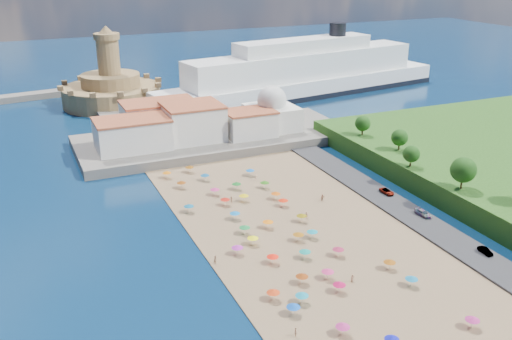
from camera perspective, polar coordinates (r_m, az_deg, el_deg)
name	(u,v)px	position (r m, az deg, el deg)	size (l,w,h in m)	color
ground	(285,244)	(125.90, 2.92, -7.41)	(700.00, 700.00, 0.00)	#071938
terrace	(215,139)	(191.12, -4.14, 3.16)	(90.00, 36.00, 3.00)	#59544C
jetty	(127,120)	(218.28, -12.74, 4.88)	(18.00, 70.00, 2.40)	#59544C
waterfront_buildings	(176,124)	(186.13, -8.05, 4.57)	(57.00, 29.00, 11.00)	silver
domed_building	(272,112)	(194.52, 1.59, 5.82)	(16.00, 16.00, 15.00)	silver
fortress	(111,89)	(245.64, -14.27, 7.84)	(40.00, 40.00, 32.40)	#A07C50
cruise_ship	(303,75)	(254.58, 4.74, 9.41)	(141.37, 41.64, 30.55)	black
beach_parasols	(303,260)	(115.96, 4.75, -8.92)	(32.53, 116.07, 2.20)	gray
beachgoers	(301,243)	(124.07, 4.48, -7.31)	(37.11, 92.96, 1.85)	tan
parked_cars	(440,224)	(138.30, 17.96, -5.13)	(2.29, 51.33, 1.38)	gray
hillside_trees	(489,179)	(143.72, 22.24, -0.84)	(14.97, 109.91, 8.11)	#382314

